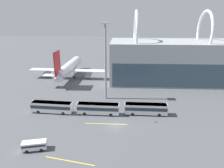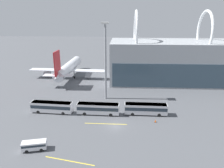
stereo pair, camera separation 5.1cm
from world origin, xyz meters
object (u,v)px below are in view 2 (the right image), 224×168
(airliner_at_gate_far, at_px, (185,65))
(floodlight_mast, at_px, (105,55))
(shuttle_bus_1, at_px, (98,108))
(service_van_foreground, at_px, (34,145))
(traffic_cone_0, at_px, (155,121))
(airliner_at_gate_near, at_px, (68,68))
(shuttle_bus_0, at_px, (52,107))
(shuttle_bus_2, at_px, (146,108))

(airliner_at_gate_far, distance_m, floodlight_mast, 47.83)
(shuttle_bus_1, height_order, service_van_foreground, shuttle_bus_1)
(airliner_at_gate_far, relative_size, traffic_cone_0, 43.79)
(airliner_at_gate_near, bearing_deg, traffic_cone_0, -137.55)
(shuttle_bus_0, bearing_deg, airliner_at_gate_far, 44.89)
(shuttle_bus_0, relative_size, shuttle_bus_2, 1.01)
(shuttle_bus_2, relative_size, service_van_foreground, 2.26)
(service_van_foreground, xyz_separation_m, traffic_cone_0, (28.31, 14.16, -0.81))
(airliner_at_gate_near, height_order, shuttle_bus_2, airliner_at_gate_near)
(airliner_at_gate_near, xyz_separation_m, shuttle_bus_0, (3.86, -36.13, -2.64))
(airliner_at_gate_near, distance_m, shuttle_bus_0, 36.43)
(shuttle_bus_1, bearing_deg, airliner_at_gate_near, 118.17)
(airliner_at_gate_near, height_order, traffic_cone_0, airliner_at_gate_near)
(shuttle_bus_0, xyz_separation_m, traffic_cone_0, (30.30, -4.50, -1.56))
(shuttle_bus_1, xyz_separation_m, service_van_foreground, (-12.00, -18.29, -0.75))
(airliner_at_gate_far, bearing_deg, airliner_at_gate_near, 88.70)
(service_van_foreground, bearing_deg, shuttle_bus_1, 43.10)
(airliner_at_gate_far, xyz_separation_m, shuttle_bus_2, (-22.32, -43.03, -3.31))
(airliner_at_gate_near, relative_size, floodlight_mast, 1.42)
(traffic_cone_0, bearing_deg, airliner_at_gate_near, 130.06)
(service_van_foreground, bearing_deg, traffic_cone_0, 12.94)
(shuttle_bus_1, bearing_deg, traffic_cone_0, -12.08)
(service_van_foreground, relative_size, floodlight_mast, 0.21)
(shuttle_bus_0, height_order, shuttle_bus_1, same)
(floodlight_mast, bearing_deg, airliner_at_gate_far, 41.48)
(airliner_at_gate_near, height_order, airliner_at_gate_far, airliner_at_gate_far)
(airliner_at_gate_far, xyz_separation_m, shuttle_bus_0, (-50.29, -43.19, -3.31))
(airliner_at_gate_near, distance_m, floodlight_mast, 32.42)
(shuttle_bus_0, distance_m, shuttle_bus_1, 13.99)
(airliner_at_gate_near, xyz_separation_m, airliner_at_gate_far, (54.15, 7.06, 0.67))
(service_van_foreground, bearing_deg, shuttle_bus_2, 22.30)
(floodlight_mast, distance_m, traffic_cone_0, 26.96)
(service_van_foreground, height_order, floodlight_mast, floodlight_mast)
(airliner_at_gate_far, bearing_deg, shuttle_bus_1, 131.46)
(shuttle_bus_1, relative_size, floodlight_mast, 0.48)
(airliner_at_gate_near, distance_m, airliner_at_gate_far, 54.62)
(service_van_foreground, distance_m, traffic_cone_0, 31.67)
(airliner_at_gate_near, bearing_deg, service_van_foreground, -171.52)
(floodlight_mast, bearing_deg, traffic_cone_0, -48.01)
(airliner_at_gate_near, relative_size, shuttle_bus_0, 2.92)
(shuttle_bus_1, height_order, floodlight_mast, floodlight_mast)
(shuttle_bus_0, distance_m, traffic_cone_0, 30.67)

